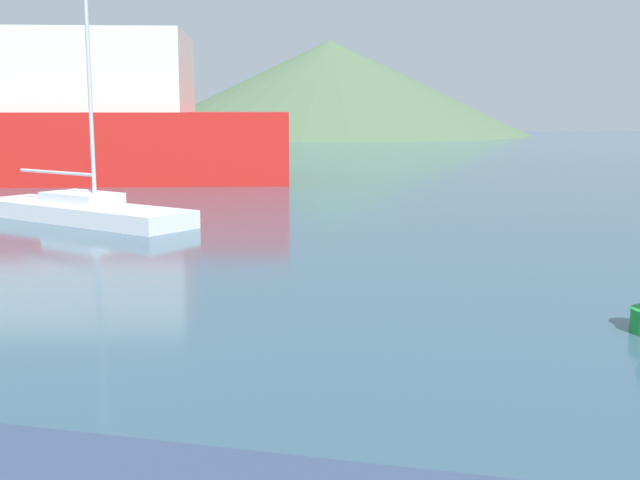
{
  "coord_description": "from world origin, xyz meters",
  "views": [
    {
      "loc": [
        -1.36,
        1.14,
        3.31
      ],
      "look_at": [
        -0.41,
        14.0,
        1.2
      ],
      "focal_mm": 45.0,
      "sensor_mm": 36.0,
      "label": 1
    }
  ],
  "objects": [
    {
      "name": "sailboat_inner",
      "position": [
        -6.68,
        25.35,
        0.39
      ],
      "size": [
        7.23,
        6.43,
        10.38
      ],
      "rotation": [
        0.0,
        0.0,
        -0.69
      ],
      "color": "silver",
      "rests_on": "ground_plane"
    },
    {
      "name": "hill_west",
      "position": [
        -21.01,
        109.62,
        3.78
      ],
      "size": [
        30.54,
        30.54,
        7.57
      ],
      "color": "#38563D",
      "rests_on": "ground_plane"
    },
    {
      "name": "hill_central",
      "position": [
        7.84,
        108.29,
        6.12
      ],
      "size": [
        52.28,
        52.28,
        12.24
      ],
      "color": "#4C6647",
      "rests_on": "ground_plane"
    }
  ]
}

